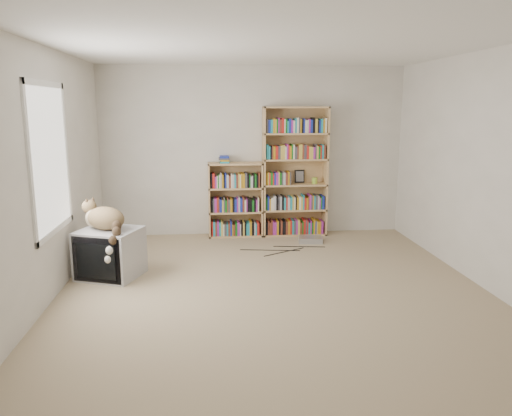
{
  "coord_description": "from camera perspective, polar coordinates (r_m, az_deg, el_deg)",
  "views": [
    {
      "loc": [
        -0.65,
        -4.94,
        1.92
      ],
      "look_at": [
        -0.1,
        1.0,
        0.7
      ],
      "focal_mm": 35.0,
      "sensor_mm": 36.0,
      "label": 1
    }
  ],
  "objects": [
    {
      "name": "floor_cables",
      "position": [
        6.7,
        0.61,
        -5.02
      ],
      "size": [
        1.2,
        0.7,
        0.01
      ],
      "primitive_type": null,
      "color": "black",
      "rests_on": "floor"
    },
    {
      "name": "wall_outlet",
      "position": [
        6.34,
        -19.66,
        -3.7
      ],
      "size": [
        0.01,
        0.08,
        0.13
      ],
      "primitive_type": "cube",
      "color": "silver",
      "rests_on": "wall_left"
    },
    {
      "name": "framed_print",
      "position": [
        7.57,
        5.0,
        3.64
      ],
      "size": [
        0.15,
        0.05,
        0.19
      ],
      "primitive_type": "cube",
      "rotation": [
        -0.17,
        0.0,
        0.0
      ],
      "color": "black",
      "rests_on": "bookcase_tall"
    },
    {
      "name": "cat",
      "position": [
        5.79,
        -16.77,
        -1.58
      ],
      "size": [
        0.6,
        0.76,
        0.57
      ],
      "rotation": [
        0.0,
        0.0,
        -0.57
      ],
      "color": "#362716",
      "rests_on": "crt_tv"
    },
    {
      "name": "wall_left",
      "position": [
        5.23,
        -23.1,
        3.33
      ],
      "size": [
        0.02,
        5.0,
        2.5
      ],
      "primitive_type": "cube",
      "color": "silver",
      "rests_on": "floor"
    },
    {
      "name": "book_stack",
      "position": [
        7.34,
        -3.58,
        5.58
      ],
      "size": [
        0.18,
        0.23,
        0.1
      ],
      "primitive_type": "cube",
      "color": "red",
      "rests_on": "bookcase_short"
    },
    {
      "name": "bookcase_tall",
      "position": [
        7.47,
        4.44,
        3.76
      ],
      "size": [
        0.96,
        0.3,
        1.91
      ],
      "color": "tan",
      "rests_on": "floor"
    },
    {
      "name": "wall_front",
      "position": [
        2.61,
        9.33,
        -3.37
      ],
      "size": [
        4.5,
        0.02,
        2.5
      ],
      "primitive_type": "cube",
      "color": "silver",
      "rests_on": "floor"
    },
    {
      "name": "wall_right",
      "position": [
        5.76,
        25.01,
        3.85
      ],
      "size": [
        0.02,
        5.0,
        2.5
      ],
      "primitive_type": "cube",
      "color": "silver",
      "rests_on": "floor"
    },
    {
      "name": "ceiling",
      "position": [
        5.01,
        2.3,
        18.25
      ],
      "size": [
        4.5,
        5.0,
        0.02
      ],
      "primitive_type": "cube",
      "color": "white",
      "rests_on": "wall_back"
    },
    {
      "name": "floor",
      "position": [
        5.34,
        2.08,
        -9.48
      ],
      "size": [
        4.5,
        5.0,
        0.01
      ],
      "primitive_type": "cube",
      "color": "tan",
      "rests_on": "ground"
    },
    {
      "name": "green_mug",
      "position": [
        7.52,
        6.7,
        3.15
      ],
      "size": [
        0.08,
        0.08,
        0.09
      ],
      "primitive_type": "cylinder",
      "color": "#9AC438",
      "rests_on": "bookcase_tall"
    },
    {
      "name": "bookcase_short",
      "position": [
        7.44,
        -2.37,
        0.64
      ],
      "size": [
        0.8,
        0.3,
        1.1
      ],
      "color": "tan",
      "rests_on": "floor"
    },
    {
      "name": "dvd_player",
      "position": [
        7.21,
        6.23,
        -3.6
      ],
      "size": [
        0.36,
        0.28,
        0.08
      ],
      "primitive_type": "cube",
      "rotation": [
        0.0,
        0.0,
        -0.12
      ],
      "color": "#B3B3B8",
      "rests_on": "floor"
    },
    {
      "name": "window",
      "position": [
        5.4,
        -22.47,
        5.22
      ],
      "size": [
        0.02,
        1.22,
        1.52
      ],
      "primitive_type": "cube",
      "color": "white",
      "rests_on": "wall_left"
    },
    {
      "name": "crt_tv",
      "position": [
        5.93,
        -16.29,
        -4.97
      ],
      "size": [
        0.79,
        0.76,
        0.55
      ],
      "rotation": [
        0.0,
        0.0,
        -0.35
      ],
      "color": "#AAABAD",
      "rests_on": "floor"
    },
    {
      "name": "wall_back",
      "position": [
        7.49,
        -0.3,
        6.47
      ],
      "size": [
        4.5,
        0.02,
        2.5
      ],
      "primitive_type": "cube",
      "color": "silver",
      "rests_on": "floor"
    }
  ]
}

